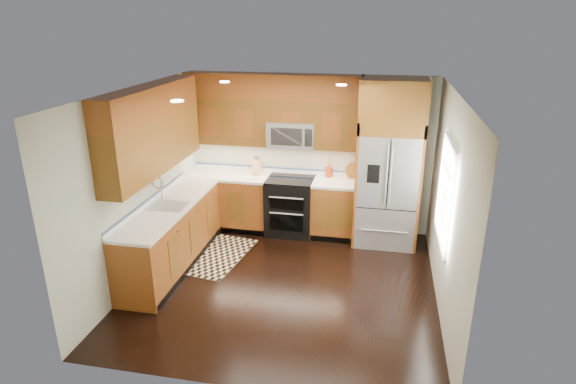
% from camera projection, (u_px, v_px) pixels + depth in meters
% --- Properties ---
extents(ground, '(4.00, 4.00, 0.00)m').
position_uv_depth(ground, '(285.00, 284.00, 6.56)').
color(ground, black).
rests_on(ground, ground).
extents(wall_back, '(4.00, 0.02, 2.60)m').
position_uv_depth(wall_back, '(309.00, 153.00, 7.95)').
color(wall_back, '#B6B9A7').
rests_on(wall_back, ground).
extents(wall_left, '(0.02, 4.00, 2.60)m').
position_uv_depth(wall_left, '(139.00, 185.00, 6.48)').
color(wall_left, '#B6B9A7').
rests_on(wall_left, ground).
extents(wall_right, '(0.02, 4.00, 2.60)m').
position_uv_depth(wall_right, '(448.00, 206.00, 5.75)').
color(wall_right, '#B6B9A7').
rests_on(wall_right, ground).
extents(window, '(0.04, 1.10, 1.30)m').
position_uv_depth(window, '(445.00, 193.00, 5.90)').
color(window, white).
rests_on(window, ground).
extents(base_cabinets, '(2.85, 3.00, 0.90)m').
position_uv_depth(base_cabinets, '(219.00, 221.00, 7.46)').
color(base_cabinets, brown).
rests_on(base_cabinets, ground).
extents(countertop, '(2.86, 3.01, 0.04)m').
position_uv_depth(countertop, '(228.00, 191.00, 7.38)').
color(countertop, silver).
rests_on(countertop, base_cabinets).
extents(upper_cabinets, '(2.85, 3.00, 1.15)m').
position_uv_depth(upper_cabinets, '(223.00, 118.00, 7.07)').
color(upper_cabinets, brown).
rests_on(upper_cabinets, ground).
extents(range, '(0.76, 0.67, 0.95)m').
position_uv_depth(range, '(290.00, 206.00, 7.98)').
color(range, black).
rests_on(range, ground).
extents(microwave, '(0.76, 0.40, 0.42)m').
position_uv_depth(microwave, '(292.00, 134.00, 7.69)').
color(microwave, '#B2B2B7').
rests_on(microwave, ground).
extents(refrigerator, '(0.98, 0.75, 2.60)m').
position_uv_depth(refrigerator, '(389.00, 164.00, 7.37)').
color(refrigerator, '#B2B2B7').
rests_on(refrigerator, ground).
extents(sink_faucet, '(0.54, 0.44, 0.37)m').
position_uv_depth(sink_faucet, '(167.00, 201.00, 6.75)').
color(sink_faucet, '#B2B2B7').
rests_on(sink_faucet, countertop).
extents(rug, '(1.01, 1.47, 0.01)m').
position_uv_depth(rug, '(216.00, 255.00, 7.34)').
color(rug, black).
rests_on(rug, ground).
extents(knife_block, '(0.14, 0.18, 0.31)m').
position_uv_depth(knife_block, '(257.00, 167.00, 8.04)').
color(knife_block, tan).
rests_on(knife_block, countertop).
extents(utensil_crock, '(0.13, 0.13, 0.33)m').
position_uv_depth(utensil_crock, '(329.00, 170.00, 7.92)').
color(utensil_crock, '#9A3713').
rests_on(utensil_crock, countertop).
extents(cutting_board, '(0.32, 0.32, 0.02)m').
position_uv_depth(cutting_board, '(353.00, 178.00, 7.87)').
color(cutting_board, brown).
rests_on(cutting_board, countertop).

